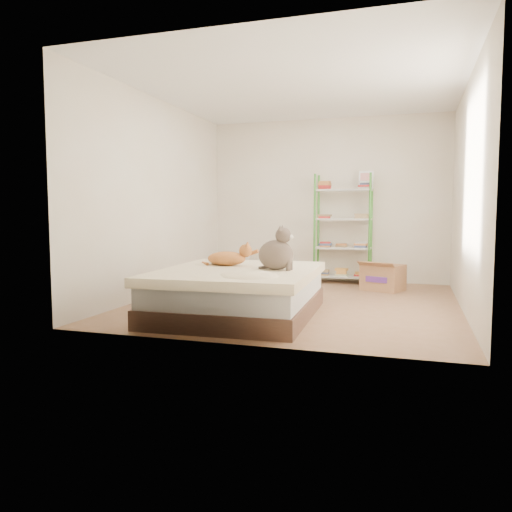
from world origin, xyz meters
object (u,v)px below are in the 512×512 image
at_px(cardboard_box, 383,277).
at_px(white_bin, 239,267).
at_px(bed, 239,292).
at_px(grey_cat, 276,248).
at_px(shelf_unit, 343,233).
at_px(orange_cat, 227,257).

xyz_separation_m(cardboard_box, white_bin, (-2.36, 0.58, 0.01)).
relative_size(bed, grey_cat, 4.51).
bearing_deg(bed, grey_cat, 0.79).
bearing_deg(shelf_unit, grey_cat, -96.48).
bearing_deg(orange_cat, shelf_unit, 57.23).
bearing_deg(cardboard_box, grey_cat, -92.18).
bearing_deg(shelf_unit, white_bin, -178.96).
xyz_separation_m(shelf_unit, white_bin, (-1.72, -0.03, -0.60)).
bearing_deg(shelf_unit, bed, -104.30).
relative_size(shelf_unit, cardboard_box, 2.64).
distance_m(bed, orange_cat, 0.49).
distance_m(orange_cat, grey_cat, 0.69).
bearing_deg(cardboard_box, orange_cat, -107.46).
bearing_deg(white_bin, bed, -70.75).
xyz_separation_m(bed, orange_cat, (-0.23, 0.25, 0.35)).
height_order(orange_cat, grey_cat, grey_cat).
bearing_deg(bed, white_bin, 106.96).
relative_size(bed, cardboard_box, 3.10).
bearing_deg(shelf_unit, cardboard_box, -43.29).
bearing_deg(white_bin, cardboard_box, -13.76).
relative_size(bed, orange_cat, 4.02).
bearing_deg(white_bin, grey_cat, -63.58).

